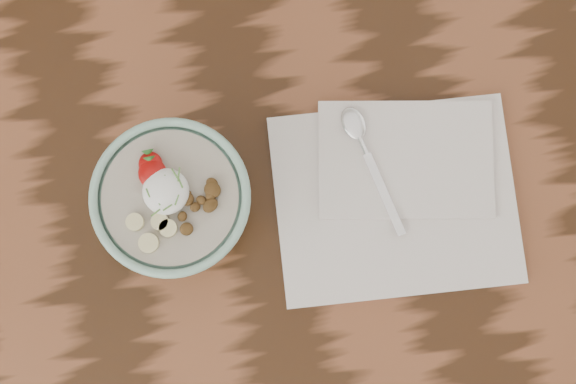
# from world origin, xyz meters

# --- Properties ---
(table) EXTENTS (1.60, 0.90, 0.75)m
(table) POSITION_xyz_m (0.00, 0.00, 0.66)
(table) COLOR #311B0C
(table) RESTS_ON ground
(breakfast_bowl) EXTENTS (0.18, 0.18, 0.12)m
(breakfast_bowl) POSITION_xyz_m (-0.09, -0.01, 0.81)
(breakfast_bowl) COLOR #89B8A5
(breakfast_bowl) RESTS_ON table
(napkin) EXTENTS (0.31, 0.27, 0.02)m
(napkin) POSITION_xyz_m (0.17, -0.04, 0.76)
(napkin) COLOR silver
(napkin) RESTS_ON table
(spoon) EXTENTS (0.05, 0.17, 0.01)m
(spoon) POSITION_xyz_m (0.13, 0.02, 0.77)
(spoon) COLOR silver
(spoon) RESTS_ON napkin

